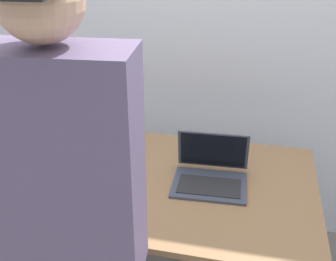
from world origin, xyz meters
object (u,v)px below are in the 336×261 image
Objects in this scene: laptop at (211,173)px; beer_bottle_dark at (66,143)px; coffee_mug at (61,184)px; beer_bottle_amber at (55,150)px; beer_bottle_brown at (80,144)px; beer_bottle_green at (107,142)px.

laptop is 1.15× the size of beer_bottle_dark.
beer_bottle_dark is at bearing 109.57° from coffee_mug.
laptop is 3.20× the size of coffee_mug.
beer_bottle_amber reaches higher than beer_bottle_dark.
beer_bottle_green is (0.12, 0.03, 0.01)m from beer_bottle_brown.
laptop is at bearing -0.43° from beer_bottle_dark.
beer_bottle_amber is (-0.71, -0.08, 0.07)m from laptop.
beer_bottle_dark is at bearing 82.87° from beer_bottle_amber.
beer_bottle_brown reaches higher than coffee_mug.
coffee_mug is at bearing -57.13° from beer_bottle_amber.
laptop is 0.62m from beer_bottle_brown.
laptop is 0.70m from beer_bottle_dark.
beer_bottle_brown is 0.93× the size of beer_bottle_green.
laptop is at bearing 6.82° from beer_bottle_amber.
beer_bottle_amber is 1.03× the size of beer_bottle_dark.
beer_bottle_green is (-0.50, 0.03, 0.08)m from laptop.
beer_bottle_green reaches higher than laptop.
beer_bottle_amber is at bearing -138.02° from beer_bottle_brown.
beer_bottle_amber is 0.93× the size of beer_bottle_green.
beer_bottle_green is at bearing 16.08° from beer_bottle_brown.
beer_bottle_amber reaches higher than laptop.
beer_bottle_dark is 0.91× the size of beer_bottle_green.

